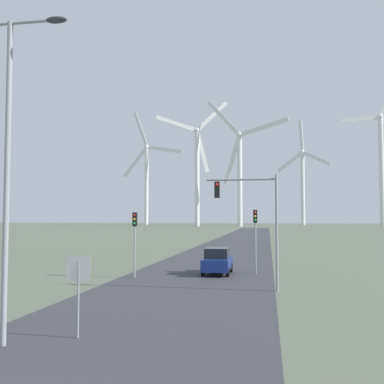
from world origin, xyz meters
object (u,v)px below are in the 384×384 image
at_px(traffic_light_post_near_right, 255,227).
at_px(wind_turbine_left, 197,166).
at_px(traffic_light_mast_overhead, 253,209).
at_px(wind_turbine_far_right, 381,160).
at_px(traffic_light_post_near_left, 135,230).
at_px(car_approaching, 217,261).
at_px(wind_turbine_far_left, 147,176).
at_px(wind_turbine_center, 240,168).
at_px(wind_turbine_right, 303,179).
at_px(stop_sign_near, 78,281).
at_px(streetlamp, 8,138).

xyz_separation_m(traffic_light_post_near_right, wind_turbine_left, (-30.96, 169.60, 24.04)).
xyz_separation_m(traffic_light_mast_overhead, wind_turbine_far_right, (49.87, 181.74, 24.86)).
bearing_deg(traffic_light_post_near_left, wind_turbine_far_right, 72.02).
bearing_deg(traffic_light_post_near_right, car_approaching, -167.39).
height_order(wind_turbine_far_left, wind_turbine_center, wind_turbine_far_left).
bearing_deg(wind_turbine_right, wind_turbine_center, -124.47).
relative_size(wind_turbine_center, wind_turbine_right, 1.04).
bearing_deg(stop_sign_near, traffic_light_post_near_left, 99.75).
xyz_separation_m(streetlamp, wind_turbine_left, (-23.80, 188.60, 20.86)).
distance_m(traffic_light_mast_overhead, wind_turbine_left, 181.00).
bearing_deg(wind_turbine_left, stop_sign_near, -82.19).
distance_m(streetlamp, stop_sign_near, 5.11).
bearing_deg(wind_turbine_far_left, stop_sign_near, -75.08).
bearing_deg(wind_turbine_far_left, traffic_light_post_near_right, -72.58).
bearing_deg(wind_turbine_far_right, wind_turbine_center, -172.06).
bearing_deg(car_approaching, traffic_light_post_near_right, 12.61).
xyz_separation_m(traffic_light_post_near_right, wind_turbine_right, (18.96, 210.11, 20.75)).
distance_m(traffic_light_post_near_left, wind_turbine_left, 176.11).
relative_size(wind_turbine_left, wind_turbine_center, 1.01).
distance_m(traffic_light_post_near_right, wind_turbine_left, 174.07).
bearing_deg(wind_turbine_right, car_approaching, -95.85).
relative_size(streetlamp, wind_turbine_right, 0.18).
bearing_deg(wind_turbine_center, stop_sign_near, -88.10).
xyz_separation_m(traffic_light_post_near_right, wind_turbine_center, (-11.36, 165.95, 22.68)).
height_order(stop_sign_near, traffic_light_post_near_left, traffic_light_post_near_left).
height_order(traffic_light_mast_overhead, wind_turbine_center, wind_turbine_center).
height_order(car_approaching, wind_turbine_far_right, wind_turbine_far_right).
distance_m(traffic_light_mast_overhead, wind_turbine_center, 174.90).
bearing_deg(wind_turbine_left, car_approaching, -80.54).
height_order(traffic_light_post_near_left, traffic_light_mast_overhead, traffic_light_mast_overhead).
bearing_deg(stop_sign_near, wind_turbine_left, 97.81).
distance_m(stop_sign_near, wind_turbine_far_right, 201.92).
xyz_separation_m(stop_sign_near, wind_turbine_far_right, (55.22, 192.27, 27.40)).
bearing_deg(stop_sign_near, wind_turbine_far_right, 73.98).
bearing_deg(streetlamp, wind_turbine_left, 97.19).
bearing_deg(traffic_light_mast_overhead, wind_turbine_far_right, 74.65).
height_order(streetlamp, wind_turbine_left, wind_turbine_left).
distance_m(streetlamp, wind_turbine_left, 191.23).
distance_m(traffic_light_post_near_left, wind_turbine_far_left, 224.68).
bearing_deg(traffic_light_post_near_right, wind_turbine_center, 93.92).
bearing_deg(wind_turbine_far_left, wind_turbine_left, -50.10).
bearing_deg(traffic_light_post_near_left, traffic_light_post_near_right, 22.97).
distance_m(traffic_light_post_near_right, wind_turbine_right, 211.98).
xyz_separation_m(wind_turbine_left, wind_turbine_right, (49.92, 40.51, -3.29)).
height_order(wind_turbine_left, wind_turbine_center, wind_turbine_left).
distance_m(stop_sign_near, traffic_light_post_near_right, 18.59).
xyz_separation_m(streetlamp, traffic_light_mast_overhead, (7.24, 11.76, -2.05)).
bearing_deg(traffic_light_mast_overhead, streetlamp, -121.62).
bearing_deg(wind_turbine_far_right, traffic_light_post_near_right, -105.97).
distance_m(traffic_light_post_near_right, wind_turbine_far_right, 183.36).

